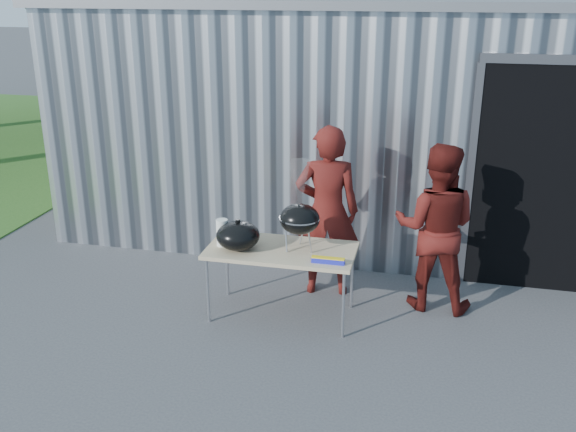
% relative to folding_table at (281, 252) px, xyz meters
% --- Properties ---
extents(ground, '(80.00, 80.00, 0.00)m').
position_rel_folding_table_xyz_m(ground, '(-0.22, -0.42, -0.71)').
color(ground, '#404043').
extents(building, '(8.20, 6.20, 3.10)m').
position_rel_folding_table_xyz_m(building, '(0.70, 4.16, 0.83)').
color(building, silver).
rests_on(building, ground).
extents(folding_table, '(1.50, 0.75, 0.75)m').
position_rel_folding_table_xyz_m(folding_table, '(0.00, 0.00, 0.00)').
color(folding_table, tan).
rests_on(folding_table, ground).
extents(kettle_grill, '(0.41, 0.41, 0.93)m').
position_rel_folding_table_xyz_m(kettle_grill, '(0.18, 0.02, 0.47)').
color(kettle_grill, black).
rests_on(kettle_grill, folding_table).
extents(grill_lid, '(0.44, 0.44, 0.32)m').
position_rel_folding_table_xyz_m(grill_lid, '(-0.42, -0.10, 0.18)').
color(grill_lid, black).
rests_on(grill_lid, folding_table).
extents(paper_towels, '(0.12, 0.12, 0.28)m').
position_rel_folding_table_xyz_m(paper_towels, '(-0.61, -0.05, 0.18)').
color(paper_towels, white).
rests_on(paper_towels, folding_table).
extents(white_tub, '(0.20, 0.15, 0.10)m').
position_rel_folding_table_xyz_m(white_tub, '(-0.55, 0.21, 0.09)').
color(white_tub, white).
rests_on(white_tub, folding_table).
extents(foil_box, '(0.32, 0.05, 0.06)m').
position_rel_folding_table_xyz_m(foil_box, '(0.52, -0.25, 0.07)').
color(foil_box, '#1D22BD').
rests_on(foil_box, folding_table).
extents(person_cook, '(0.75, 0.55, 1.90)m').
position_rel_folding_table_xyz_m(person_cook, '(0.35, 0.65, 0.24)').
color(person_cook, '#501410').
rests_on(person_cook, ground).
extents(person_bystander, '(0.91, 0.73, 1.79)m').
position_rel_folding_table_xyz_m(person_bystander, '(1.51, 0.57, 0.18)').
color(person_bystander, '#501410').
rests_on(person_bystander, ground).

